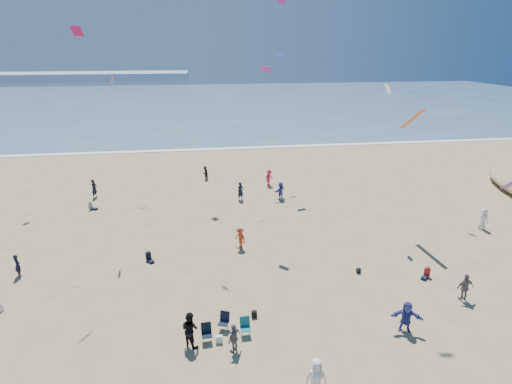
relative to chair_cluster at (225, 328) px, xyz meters
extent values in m
cube|color=#476B84|center=(-0.02, 89.66, -0.47)|extent=(220.00, 100.00, 0.06)
cube|color=white|center=(-0.02, 39.66, -0.46)|extent=(220.00, 1.20, 0.08)
cube|color=#7A8EA8|center=(-60.02, 164.66, 1.10)|extent=(110.00, 20.00, 3.20)
imported|color=white|center=(3.57, -4.31, 0.46)|extent=(0.95, 0.62, 1.92)
imported|color=black|center=(-13.01, 7.65, 0.28)|extent=(0.65, 0.67, 1.55)
imported|color=black|center=(-0.48, 25.97, 0.27)|extent=(0.91, 0.95, 1.55)
imported|color=#3A49A0|center=(6.67, 18.80, 0.39)|extent=(1.51, 1.56, 1.78)
imported|color=red|center=(6.27, 23.03, 0.37)|extent=(1.26, 1.23, 1.73)
imported|color=slate|center=(0.36, -1.16, 0.29)|extent=(0.89, 0.96, 1.58)
imported|color=silver|center=(21.78, 9.92, 0.39)|extent=(0.60, 0.90, 1.79)
imported|color=black|center=(-1.78, -0.41, 0.46)|extent=(1.18, 1.17, 1.92)
imported|color=slate|center=(14.21, 1.15, 0.37)|extent=(1.03, 0.44, 1.74)
imported|color=black|center=(2.80, 19.13, 0.42)|extent=(0.80, 0.71, 1.83)
imported|color=#343991|center=(9.45, -0.91, 0.38)|extent=(1.71, 1.03, 1.75)
imported|color=black|center=(-11.41, 21.80, 0.44)|extent=(0.68, 0.81, 1.89)
imported|color=#B43719|center=(1.75, 9.46, 0.32)|extent=(1.12, 1.21, 1.63)
cube|color=white|center=(-0.36, -0.45, -0.30)|extent=(0.35, 0.20, 0.40)
cube|color=black|center=(1.69, 1.30, -0.31)|extent=(0.30, 0.22, 0.38)
cube|color=black|center=(9.18, 4.87, -0.33)|extent=(0.28, 0.18, 0.34)
cube|color=blue|center=(7.86, 26.29, 12.71)|extent=(0.76, 0.61, 0.29)
cube|color=orange|center=(-6.77, 13.26, 11.46)|extent=(0.23, 0.86, 0.45)
cube|color=#911992|center=(7.76, 25.63, 17.81)|extent=(0.86, 0.47, 0.46)
cube|color=#8A238D|center=(4.15, 12.86, 12.07)|extent=(0.75, 0.74, 0.43)
cube|color=white|center=(13.33, 12.07, 10.63)|extent=(0.37, 0.61, 0.68)
cube|color=#D61747|center=(-7.51, 8.84, 14.50)|extent=(0.61, 0.78, 0.57)
cube|color=#DD4B17|center=(15.03, 11.06, 8.49)|extent=(0.35, 2.64, 1.87)
camera|label=1|loc=(-0.79, -16.97, 13.79)|focal=28.00mm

